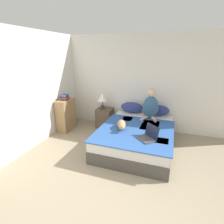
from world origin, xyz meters
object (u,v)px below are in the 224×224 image
pillow_far (157,110)px  bookshelf (66,115)px  laptop_open (148,136)px  bed (137,136)px  nightstand (105,118)px  pillow_near (132,107)px  cat_tabby (122,125)px  person_sitting (151,106)px  table_lamp (102,98)px  book_stack_top (65,97)px

pillow_far → bookshelf: size_ratio=0.71×
laptop_open → bookshelf: (-2.36, 0.79, -0.11)m
bed → bookshelf: bearing=172.2°
nightstand → bookshelf: 1.10m
pillow_near → cat_tabby: pillow_near is taller
person_sitting → bookshelf: (-2.25, -0.37, -0.38)m
bed → person_sitting: bearing=73.4°
laptop_open → table_lamp: table_lamp is taller
pillow_near → cat_tabby: bearing=-87.8°
bookshelf → book_stack_top: 0.50m
pillow_far → bed: bearing=-110.6°
person_sitting → nightstand: (-1.31, 0.18, -0.54)m
pillow_near → nightstand: bearing=-173.5°
person_sitting → cat_tabby: size_ratio=1.24×
bookshelf → person_sitting: bearing=9.3°
nightstand → person_sitting: bearing=-7.9°
bed → pillow_far: pillow_far is taller
cat_tabby → nightstand: 1.37m
pillow_near → table_lamp: size_ratio=1.38×
cat_tabby → bookshelf: 1.83m
pillow_far → person_sitting: size_ratio=0.81×
laptop_open → bookshelf: size_ratio=0.53×
table_lamp → bookshelf: size_ratio=0.52×
table_lamp → cat_tabby: bearing=-49.8°
pillow_near → laptop_open: (0.66, -1.43, -0.09)m
table_lamp → person_sitting: bearing=-6.3°
pillow_near → table_lamp: bearing=-171.6°
laptop_open → bookshelf: 2.49m
pillow_near → pillow_far: size_ratio=1.00×
pillow_near → laptop_open: size_ratio=1.34×
bed → pillow_far: bearing=69.4°
laptop_open → book_stack_top: book_stack_top is taller
bed → book_stack_top: size_ratio=8.51×
book_stack_top → laptop_open: bearing=-18.4°
book_stack_top → cat_tabby: bearing=-16.0°
person_sitting → cat_tabby: person_sitting is taller
person_sitting → book_stack_top: size_ratio=3.11×
nightstand → pillow_far: bearing=3.4°
laptop_open → table_lamp: bearing=-179.6°
pillow_near → bookshelf: 1.83m
pillow_near → book_stack_top: 1.84m
pillow_near → pillow_far: same height
bookshelf → book_stack_top: (0.00, -0.00, 0.50)m
pillow_far → table_lamp: bearing=-175.4°
book_stack_top → pillow_far: bearing=15.0°
person_sitting → nightstand: 1.43m
pillow_near → person_sitting: (0.54, -0.27, 0.18)m
pillow_near → laptop_open: pillow_near is taller
pillow_far → laptop_open: size_ratio=1.34×
laptop_open → pillow_far: bearing=130.5°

